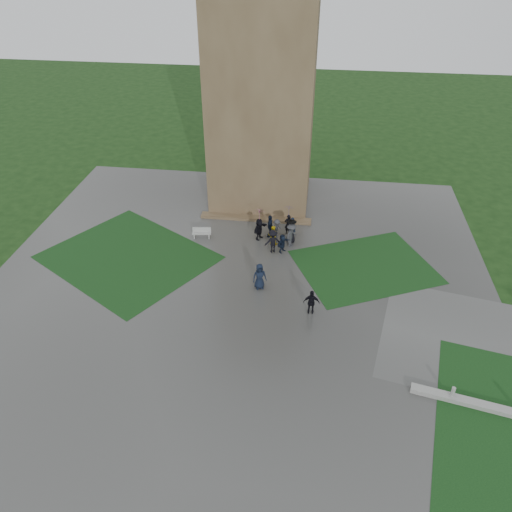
# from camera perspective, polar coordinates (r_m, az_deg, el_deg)

# --- Properties ---
(ground) EXTENTS (120.00, 120.00, 0.00)m
(ground) POSITION_cam_1_polar(r_m,az_deg,el_deg) (32.17, -2.47, -5.27)
(ground) COLOR black
(plaza) EXTENTS (34.00, 34.00, 0.02)m
(plaza) POSITION_cam_1_polar(r_m,az_deg,el_deg) (33.71, -1.92, -3.11)
(plaza) COLOR #393936
(plaza) RESTS_ON ground
(lawn_inset_left) EXTENTS (14.10, 13.46, 0.01)m
(lawn_inset_left) POSITION_cam_1_polar(r_m,az_deg,el_deg) (37.35, -14.41, -0.12)
(lawn_inset_left) COLOR black
(lawn_inset_left) RESTS_ON plaza
(lawn_inset_right) EXTENTS (11.12, 10.15, 0.01)m
(lawn_inset_right) POSITION_cam_1_polar(r_m,az_deg,el_deg) (36.02, 12.33, -1.20)
(lawn_inset_right) COLOR black
(lawn_inset_right) RESTS_ON plaza
(tower) EXTENTS (8.00, 8.00, 18.00)m
(tower) POSITION_cam_1_polar(r_m,az_deg,el_deg) (41.27, 0.80, 18.16)
(tower) COLOR brown
(tower) RESTS_ON ground
(tower_plinth) EXTENTS (9.00, 0.80, 0.22)m
(tower_plinth) POSITION_cam_1_polar(r_m,az_deg,el_deg) (40.73, -0.02, 4.34)
(tower_plinth) COLOR brown
(tower_plinth) RESTS_ON plaza
(bench) EXTENTS (1.46, 0.62, 0.82)m
(bench) POSITION_cam_1_polar(r_m,az_deg,el_deg) (38.44, -6.22, 2.67)
(bench) COLOR #A5A4A0
(bench) RESTS_ON plaza
(visitor_cluster) EXTENTS (3.64, 3.73, 2.55)m
(visitor_cluster) POSITION_cam_1_polar(r_m,az_deg,el_deg) (37.37, 2.39, 2.98)
(visitor_cluster) COLOR black
(visitor_cluster) RESTS_ON plaza
(pedestrian_mid) EXTENTS (1.08, 0.91, 1.87)m
(pedestrian_mid) POSITION_cam_1_polar(r_m,az_deg,el_deg) (32.72, 0.41, -2.34)
(pedestrian_mid) COLOR black
(pedestrian_mid) RESTS_ON plaza
(pedestrian_near) EXTENTS (1.00, 0.58, 1.70)m
(pedestrian_near) POSITION_cam_1_polar(r_m,az_deg,el_deg) (30.94, 6.37, -5.28)
(pedestrian_near) COLOR black
(pedestrian_near) RESTS_ON plaza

